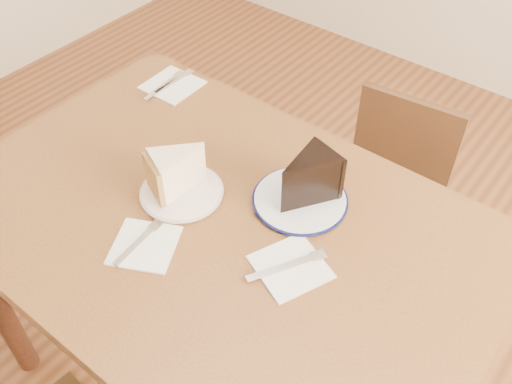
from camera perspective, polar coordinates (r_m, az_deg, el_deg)
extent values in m
plane|color=#4B2814|center=(1.86, -2.75, -18.47)|extent=(4.00, 4.00, 0.00)
cube|color=#482A13|center=(1.25, -3.88, -3.35)|extent=(1.20, 0.80, 0.04)
cylinder|color=black|center=(1.96, -8.76, 2.53)|extent=(0.06, 0.06, 0.71)
cylinder|color=black|center=(1.61, 20.58, -13.84)|extent=(0.06, 0.06, 0.71)
cube|color=black|center=(1.76, 11.68, -2.74)|extent=(0.40, 0.40, 0.04)
cylinder|color=black|center=(1.99, 16.62, -5.56)|extent=(0.03, 0.03, 0.37)
cylinder|color=black|center=(2.04, 8.65, -2.20)|extent=(0.03, 0.03, 0.37)
cylinder|color=black|center=(1.80, 13.29, -12.08)|extent=(0.03, 0.03, 0.37)
cylinder|color=black|center=(1.85, 4.51, -8.14)|extent=(0.03, 0.03, 0.37)
cube|color=black|center=(1.75, 14.63, 4.62)|extent=(0.31, 0.06, 0.32)
cylinder|color=silver|center=(1.29, -7.43, -0.03)|extent=(0.18, 0.18, 0.01)
cylinder|color=white|center=(1.27, 4.42, -0.81)|extent=(0.20, 0.20, 0.01)
cube|color=white|center=(1.21, -11.08, -5.24)|extent=(0.17, 0.17, 0.00)
cube|color=white|center=(1.15, 3.48, -7.47)|extent=(0.17, 0.17, 0.00)
cube|color=white|center=(1.63, -8.35, 10.55)|extent=(0.14, 0.14, 0.00)
cube|color=silver|center=(1.21, -11.74, -5.00)|extent=(0.03, 0.14, 0.00)
cube|color=silver|center=(1.15, 3.02, -7.45)|extent=(0.10, 0.16, 0.00)
cube|color=silver|center=(1.64, -8.20, 10.87)|extent=(0.02, 0.14, 0.00)
cube|color=silver|center=(1.63, -9.17, 10.46)|extent=(0.03, 0.16, 0.00)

